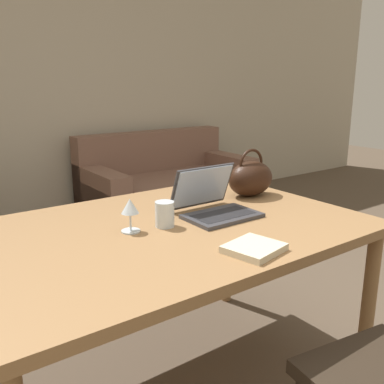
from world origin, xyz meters
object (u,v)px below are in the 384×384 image
(laptop, at_px, (213,202))
(handbag, at_px, (251,178))
(drinking_glass, at_px, (165,214))
(wine_glass, at_px, (130,209))
(couch, at_px, (166,187))

(laptop, bearing_deg, handbag, 20.26)
(laptop, relative_size, handbag, 1.23)
(drinking_glass, xyz_separation_m, wine_glass, (-0.14, 0.02, 0.04))
(couch, height_order, drinking_glass, drinking_glass)
(laptop, bearing_deg, drinking_glass, -176.26)
(drinking_glass, bearing_deg, handbag, 13.45)
(couch, distance_m, laptop, 2.49)
(laptop, distance_m, wine_glass, 0.40)
(laptop, relative_size, drinking_glass, 3.03)
(drinking_glass, xyz_separation_m, handbag, (0.60, 0.14, 0.04))
(handbag, bearing_deg, drinking_glass, -166.55)
(drinking_glass, relative_size, wine_glass, 0.78)
(wine_glass, relative_size, handbag, 0.52)
(drinking_glass, bearing_deg, couch, 57.45)
(wine_glass, bearing_deg, drinking_glass, -9.92)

